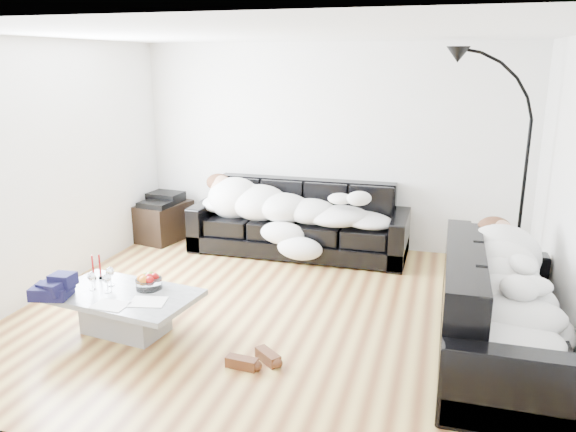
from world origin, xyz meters
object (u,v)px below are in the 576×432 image
(sofa_back, at_px, (299,219))
(wine_glass_a, at_px, (110,277))
(wine_glass_c, at_px, (107,283))
(sleeper_right, at_px, (506,284))
(sofa_right, at_px, (504,307))
(fruit_bowl, at_px, (149,281))
(candle_left, at_px, (93,267))
(coffee_table, at_px, (125,312))
(floor_lamp, at_px, (524,187))
(candle_right, at_px, (100,267))
(sleeper_back, at_px, (298,204))
(wine_glass_b, at_px, (92,281))
(shoes, at_px, (254,359))
(stereo, at_px, (162,199))
(av_cabinet, at_px, (164,221))

(sofa_back, height_order, wine_glass_a, sofa_back)
(sofa_back, bearing_deg, wine_glass_c, -112.81)
(wine_glass_c, bearing_deg, sleeper_right, 7.94)
(sofa_right, distance_m, wine_glass_c, 3.40)
(fruit_bowl, height_order, candle_left, candle_left)
(coffee_table, relative_size, floor_lamp, 0.58)
(coffee_table, relative_size, wine_glass_a, 7.27)
(sofa_back, relative_size, candle_right, 11.55)
(sofa_right, height_order, sleeper_back, sofa_right)
(fruit_bowl, bearing_deg, floor_lamp, 30.51)
(sleeper_back, distance_m, wine_glass_c, 2.75)
(sofa_back, bearing_deg, wine_glass_b, -115.82)
(coffee_table, relative_size, wine_glass_c, 7.55)
(wine_glass_b, relative_size, shoes, 0.38)
(candle_left, relative_size, stereo, 0.53)
(sleeper_right, distance_m, av_cabinet, 4.72)
(sofa_right, bearing_deg, sleeper_back, 48.04)
(sleeper_back, distance_m, wine_glass_a, 2.65)
(shoes, bearing_deg, candle_right, -179.46)
(wine_glass_c, bearing_deg, wine_glass_b, 178.30)
(wine_glass_c, bearing_deg, sofa_back, 67.19)
(wine_glass_c, distance_m, shoes, 1.53)
(sleeper_back, height_order, candle_right, sleeper_back)
(stereo, bearing_deg, candle_right, -70.39)
(sleeper_back, relative_size, wine_glass_c, 13.41)
(candle_left, bearing_deg, wine_glass_b, -57.77)
(wine_glass_b, height_order, floor_lamp, floor_lamp)
(sleeper_back, xyz_separation_m, shoes, (0.38, -2.73, -0.60))
(sofa_right, xyz_separation_m, fruit_bowl, (-3.05, -0.30, -0.00))
(av_cabinet, bearing_deg, fruit_bowl, -52.80)
(shoes, xyz_separation_m, floor_lamp, (2.16, 2.33, 1.06))
(coffee_table, distance_m, stereo, 2.77)
(sleeper_right, relative_size, wine_glass_c, 11.16)
(wine_glass_a, height_order, wine_glass_c, wine_glass_a)
(sofa_right, xyz_separation_m, candle_left, (-3.67, -0.23, 0.04))
(sofa_back, height_order, fruit_bowl, sofa_back)
(wine_glass_b, bearing_deg, sofa_right, 7.51)
(wine_glass_c, bearing_deg, coffee_table, 6.56)
(coffee_table, relative_size, fruit_bowl, 5.36)
(sleeper_right, bearing_deg, floor_lamp, -8.76)
(wine_glass_a, xyz_separation_m, floor_lamp, (3.68, 1.98, 0.64))
(stereo, bearing_deg, fruit_bowl, -59.06)
(coffee_table, height_order, candle_left, candle_left)
(fruit_bowl, relative_size, shoes, 0.55)
(stereo, bearing_deg, candle_left, -71.90)
(floor_lamp, bearing_deg, wine_glass_c, -146.73)
(sofa_back, xyz_separation_m, candle_left, (-1.39, -2.34, 0.05))
(wine_glass_a, distance_m, wine_glass_c, 0.15)
(sofa_back, distance_m, sleeper_right, 3.11)
(fruit_bowl, xyz_separation_m, wine_glass_a, (-0.37, -0.04, 0.01))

